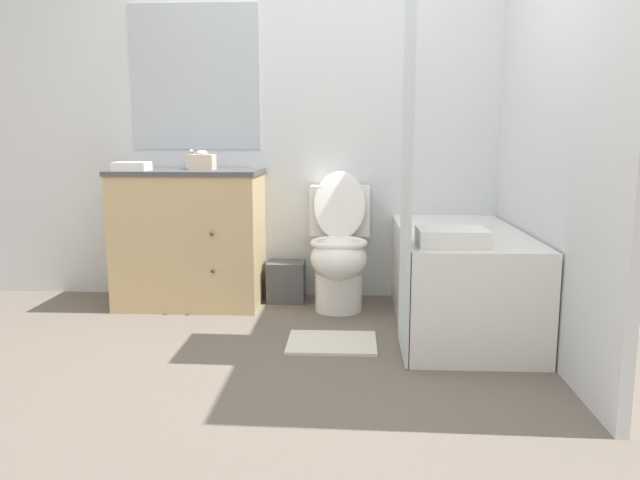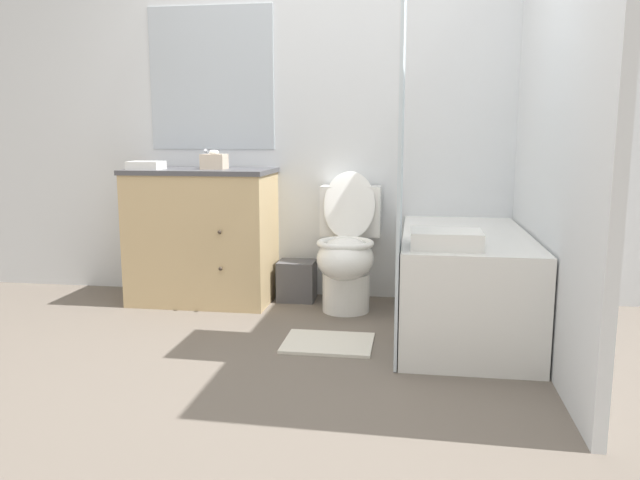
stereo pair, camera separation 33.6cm
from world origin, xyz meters
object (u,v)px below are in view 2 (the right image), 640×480
Objects in this scene: sink_faucet at (210,162)px; wastebasket at (297,281)px; vanity_cabinet at (203,234)px; toilet at (347,251)px; bath_towel_folded at (446,239)px; hand_towel_folded at (146,165)px; bathtub at (464,282)px; bath_mat at (328,343)px; tissue_box at (214,161)px.

wastebasket is (0.60, -0.08, -0.77)m from sink_faucet.
sink_faucet is at bearing 90.00° from vanity_cabinet.
bath_towel_folded is at bearing -56.12° from toilet.
hand_towel_folded is (-1.27, -0.06, 0.52)m from toilet.
sink_faucet is at bearing 43.99° from hand_towel_folded.
bath_mat is (-0.71, -0.34, -0.27)m from bathtub.
vanity_cabinet reaches higher than wastebasket.
sink_faucet reaches higher than toilet.
sink_faucet reaches higher than bath_towel_folded.
wastebasket is (0.60, 0.09, -0.31)m from vanity_cabinet.
hand_towel_folded is at bearing 156.95° from bath_towel_folded.
wastebasket is at bearing 111.09° from bath_mat.
tissue_box is at bearing 138.78° from bath_mat.
wastebasket is at bearing 132.36° from bath_towel_folded.
tissue_box reaches higher than bath_towel_folded.
vanity_cabinet is 6.14× the size of tissue_box.
wastebasket is (-1.03, 0.51, -0.15)m from bathtub.
toilet is at bearing -2.88° from tissue_box.
toilet is at bearing -25.04° from wastebasket.
toilet reaches higher than bath_towel_folded.
toilet reaches higher than bath_mat.
sink_faucet is 0.44m from hand_towel_folded.
bath_towel_folded is (1.51, -0.90, 0.15)m from vanity_cabinet.
bath_mat is at bearing -91.77° from toilet.
sink_faucet is 1.88m from bath_towel_folded.
sink_faucet is 1.12m from toilet.
tissue_box reaches higher than hand_towel_folded.
bathtub is (0.69, -0.35, -0.09)m from toilet.
bath_towel_folded is at bearing -31.79° from tissue_box.
tissue_box is (0.10, -0.20, 0.01)m from sink_faucet.
sink_faucet is 0.10× the size of bathtub.
vanity_cabinet is 0.67× the size of bathtub.
bath_towel_folded is at bearing -30.80° from vanity_cabinet.
toilet is at bearing 152.92° from bathtub.
tissue_box is at bearing 13.45° from hand_towel_folded.
toilet is 1.02m from tissue_box.
tissue_box is at bearing 165.66° from bathtub.
tissue_box is (-0.85, 0.04, 0.55)m from toilet.
vanity_cabinet is 1.07× the size of toilet.
wastebasket is 1.43m from bath_towel_folded.
tissue_box is 0.32× the size of bath_mat.
hand_towel_folded is at bearing -158.49° from vanity_cabinet.
hand_towel_folded is 1.65m from bath_mat.
toilet is at bearing 88.23° from bath_mat.
bath_mat is at bearing -26.86° from hand_towel_folded.
bathtub is 1.71m from tissue_box.
tissue_box is 1.43m from bath_mat.
vanity_cabinet is 1.27m from bath_mat.
sink_faucet is at bearing 134.90° from bath_mat.
wastebasket is 0.80× the size of bath_towel_folded.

